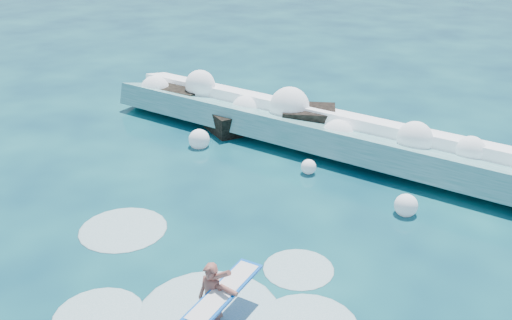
# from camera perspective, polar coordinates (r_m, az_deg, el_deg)

# --- Properties ---
(ground) EXTENTS (200.00, 200.00, 0.00)m
(ground) POSITION_cam_1_polar(r_m,az_deg,el_deg) (15.80, -8.66, -5.17)
(ground) COLOR #082941
(ground) RESTS_ON ground
(breaking_wave) EXTENTS (16.67, 2.66, 1.44)m
(breaking_wave) POSITION_cam_1_polar(r_m,az_deg,el_deg) (19.74, 6.42, 2.85)
(breaking_wave) COLOR teal
(breaking_wave) RESTS_ON ground
(rock_cluster) EXTENTS (8.00, 3.20, 1.27)m
(rock_cluster) POSITION_cam_1_polar(r_m,az_deg,el_deg) (21.70, -2.36, 4.75)
(rock_cluster) COLOR black
(rock_cluster) RESTS_ON ground
(surfer_with_board) EXTENTS (0.95, 2.85, 1.64)m
(surfer_with_board) POSITION_cam_1_polar(r_m,az_deg,el_deg) (11.61, -4.22, -13.61)
(surfer_with_board) COLOR #955145
(surfer_with_board) RESTS_ON ground
(wave_spray) EXTENTS (15.24, 4.12, 1.89)m
(wave_spray) POSITION_cam_1_polar(r_m,az_deg,el_deg) (19.86, 3.82, 4.28)
(wave_spray) COLOR white
(wave_spray) RESTS_ON ground
(surf_foam) EXTENTS (9.04, 5.50, 0.15)m
(surf_foam) POSITION_cam_1_polar(r_m,az_deg,el_deg) (12.57, -5.16, -13.74)
(surf_foam) COLOR silver
(surf_foam) RESTS_ON ground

